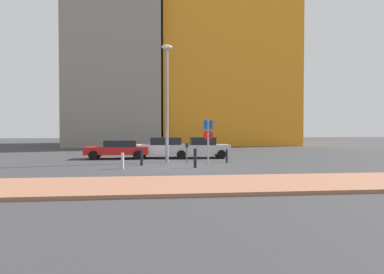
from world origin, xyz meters
The scene contains 14 objects.
ground_plane centered at (0.00, 0.00, 0.00)m, with size 120.00×120.00×0.00m, color #38383A.
sidewalk_brick centered at (0.00, -7.01, 0.07)m, with size 40.00×4.16×0.14m, color #9E664C.
parked_car_red centered at (-3.98, 5.45, 0.72)m, with size 4.54×2.02×1.34m.
parked_car_white centered at (-0.73, 5.85, 0.80)m, with size 4.20×2.14×1.53m.
parked_car_silver centered at (2.09, 5.45, 0.78)m, with size 4.34×2.15×1.55m.
parking_sign_post centered at (1.89, 0.68, 1.71)m, with size 0.60×0.10×2.73m.
parking_meter centered at (0.66, 1.50, 0.84)m, with size 0.18×0.14×1.29m.
street_lamp centered at (-0.55, 2.47, 4.44)m, with size 0.70×0.36×7.61m.
traffic_bollard_near centered at (-2.12, 0.66, 0.48)m, with size 0.17×0.17×0.96m, color black.
traffic_bollard_mid centered at (0.90, -0.87, 0.54)m, with size 0.18×0.18×1.08m, color black.
traffic_bollard_far centered at (3.25, 1.65, 0.43)m, with size 0.12×0.12×0.87m, color black.
traffic_bollard_edge centered at (-3.10, -0.90, 0.44)m, with size 0.17×0.17×0.87m, color #B7B7BC.
building_colorful_midrise centered at (8.32, 29.09, 13.54)m, with size 17.20×17.14×27.07m, color orange.
building_under_construction centered at (-6.14, 25.49, 10.50)m, with size 11.22×12.00×21.00m, color gray.
Camera 1 is at (-1.41, -19.89, 2.22)m, focal length 32.16 mm.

